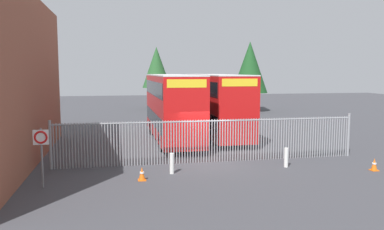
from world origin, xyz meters
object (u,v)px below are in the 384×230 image
(speed_limit_sign_post, at_px, (41,144))
(double_decker_bus_near_gate, at_px, (216,103))
(double_decker_bus_behind_fence_left, at_px, (172,105))
(traffic_cone_mid_forecourt, at_px, (374,165))
(traffic_cone_by_gate, at_px, (142,174))
(bollard_center_front, at_px, (286,157))
(bollard_near_left, at_px, (172,163))

(speed_limit_sign_post, bearing_deg, double_decker_bus_near_gate, 47.42)
(double_decker_bus_behind_fence_left, relative_size, traffic_cone_mid_forecourt, 18.32)
(double_decker_bus_near_gate, xyz_separation_m, speed_limit_sign_post, (-9.93, -10.81, -0.65))
(double_decker_bus_behind_fence_left, distance_m, traffic_cone_by_gate, 9.90)
(double_decker_bus_behind_fence_left, relative_size, traffic_cone_by_gate, 18.32)
(traffic_cone_by_gate, distance_m, speed_limit_sign_post, 4.24)
(double_decker_bus_behind_fence_left, bearing_deg, double_decker_bus_near_gate, 20.07)
(bollard_center_front, distance_m, speed_limit_sign_post, 11.15)
(double_decker_bus_near_gate, relative_size, speed_limit_sign_post, 4.50)
(bollard_near_left, bearing_deg, traffic_cone_by_gate, -148.53)
(double_decker_bus_near_gate, distance_m, double_decker_bus_behind_fence_left, 3.52)
(traffic_cone_by_gate, bearing_deg, bollard_center_front, 8.18)
(double_decker_bus_behind_fence_left, bearing_deg, speed_limit_sign_post, -124.61)
(traffic_cone_mid_forecourt, bearing_deg, double_decker_bus_behind_fence_left, 129.96)
(double_decker_bus_near_gate, relative_size, bollard_near_left, 11.38)
(double_decker_bus_near_gate, distance_m, bollard_center_front, 9.74)
(double_decker_bus_near_gate, distance_m, traffic_cone_by_gate, 12.26)
(bollard_center_front, relative_size, speed_limit_sign_post, 0.40)
(bollard_near_left, bearing_deg, double_decker_bus_behind_fence_left, 81.52)
(double_decker_bus_near_gate, height_order, traffic_cone_mid_forecourt, double_decker_bus_near_gate)
(bollard_near_left, height_order, traffic_cone_mid_forecourt, bollard_near_left)
(traffic_cone_by_gate, height_order, speed_limit_sign_post, speed_limit_sign_post)
(bollard_center_front, height_order, traffic_cone_by_gate, bollard_center_front)
(double_decker_bus_behind_fence_left, xyz_separation_m, speed_limit_sign_post, (-6.63, -9.60, -0.65))
(traffic_cone_mid_forecourt, bearing_deg, double_decker_bus_near_gate, 113.88)
(traffic_cone_by_gate, bearing_deg, double_decker_bus_behind_fence_left, 73.98)
(bollard_center_front, distance_m, traffic_cone_by_gate, 7.11)
(bollard_center_front, xyz_separation_m, traffic_cone_by_gate, (-7.04, -1.01, -0.19))
(bollard_center_front, distance_m, traffic_cone_mid_forecourt, 4.03)
(bollard_near_left, relative_size, traffic_cone_by_gate, 1.61)
(bollard_near_left, distance_m, speed_limit_sign_post, 5.65)
(bollard_near_left, relative_size, speed_limit_sign_post, 0.40)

